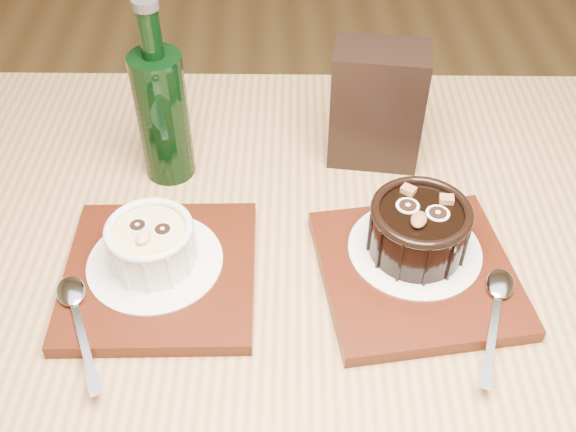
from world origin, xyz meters
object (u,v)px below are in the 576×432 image
tray_right (417,273)px  ramekin_dark (419,227)px  condiment_stand (377,106)px  table (287,366)px  ramekin_white (151,243)px  green_bottle (162,112)px  tray_left (160,274)px

tray_right → ramekin_dark: (0.00, 0.02, 0.04)m
condiment_stand → table: bearing=-115.3°
table → tray_right: tray_right is taller
ramekin_white → condiment_stand: bearing=51.1°
ramekin_dark → green_bottle: bearing=172.6°
ramekin_dark → green_bottle: size_ratio=0.46×
ramekin_dark → green_bottle: 0.29m
table → green_bottle: bearing=121.4°
ramekin_white → ramekin_dark: 0.25m
tray_right → green_bottle: green_bottle is taller
tray_left → green_bottle: 0.18m
tray_right → ramekin_dark: bearing=88.2°
tray_right → tray_left: bearing=178.5°
condiment_stand → green_bottle: size_ratio=0.67×
tray_left → ramekin_white: bearing=120.6°
tray_left → condiment_stand: 0.30m
tray_right → condiment_stand: condiment_stand is taller
condiment_stand → green_bottle: 0.23m
condiment_stand → tray_right: bearing=-83.8°
tray_right → condiment_stand: bearing=96.2°
condiment_stand → tray_left: bearing=-141.3°
table → ramekin_white: 0.19m
ramekin_dark → green_bottle: (-0.25, 0.15, 0.03)m
tray_left → condiment_stand: size_ratio=1.29×
tray_right → condiment_stand: (-0.02, 0.19, 0.06)m
table → tray_left: 0.16m
tray_left → ramekin_white: size_ratio=2.18×
ramekin_white → ramekin_dark: ramekin_dark is taller
ramekin_dark → condiment_stand: size_ratio=0.69×
tray_right → ramekin_dark: 0.05m
ramekin_dark → table: bearing=-132.2°
table → condiment_stand: condiment_stand is taller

